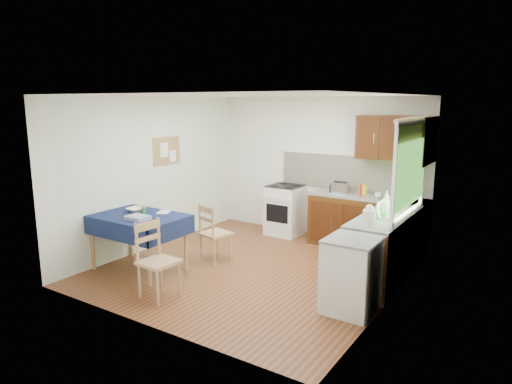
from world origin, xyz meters
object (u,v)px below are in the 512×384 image
Objects in this scene: chair_near at (156,257)px; sandwich_press at (340,188)px; dining_table at (138,222)px; toaster at (340,188)px; kettle at (369,216)px; dish_rack at (383,215)px; chair_far at (213,231)px.

sandwich_press is (1.07, 3.25, 0.47)m from chair_near.
toaster is (1.98, 2.67, 0.28)m from dining_table.
toaster is 2.02m from kettle.
dish_rack is at bearing 50.84° from dining_table.
dining_table is 3.35m from sandwich_press.
toaster reaches higher than dining_table.
sandwich_press reaches higher than chair_far.
dish_rack is (2.19, 2.05, 0.42)m from chair_near.
chair_far is 1.94× the size of dish_rack.
sandwich_press is at bearing 121.83° from dish_rack.
chair_near is 3.03m from dish_rack.
dining_table is 3.23m from kettle.
chair_near is at bearing -6.62° from dining_table.
chair_far is (0.68, 0.87, -0.24)m from dining_table.
toaster reaches higher than chair_far.
dish_rack is (2.38, 0.66, 0.45)m from chair_far.
dish_rack reaches higher than dining_table.
kettle is at bearing -51.00° from chair_near.
dining_table is 3.43m from dish_rack.
chair_far is at bearing -145.79° from toaster.
dining_table is at bearing -162.44° from kettle.
chair_far is 3.26× the size of sandwich_press.
dining_table is 3.33m from toaster.
kettle reaches higher than sandwich_press.
sandwich_press is at bearing -13.58° from chair_near.
sandwich_press reaches higher than chair_near.
dish_rack is at bearing -42.16° from chair_near.
chair_near is (0.19, -1.40, 0.03)m from chair_far.
dining_table is at bearing 65.27° from chair_far.
chair_near is 3.45m from sandwich_press.
kettle is (0.00, -0.56, 0.10)m from dish_rack.
sandwich_press is 1.64m from dish_rack.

